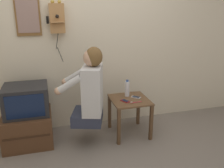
% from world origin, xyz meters
% --- Properties ---
extents(wall_back, '(6.80, 0.05, 2.55)m').
position_xyz_m(wall_back, '(0.00, 1.21, 1.27)').
color(wall_back, beige).
rests_on(wall_back, ground_plane).
extents(side_table, '(0.49, 0.51, 0.51)m').
position_xyz_m(side_table, '(0.51, 0.75, 0.41)').
color(side_table, brown).
rests_on(side_table, ground_plane).
extents(person, '(0.62, 0.55, 0.95)m').
position_xyz_m(person, '(-0.03, 0.64, 0.74)').
color(person, '#2D3347').
rests_on(person, ground_plane).
extents(tv_stand, '(0.59, 0.55, 0.41)m').
position_xyz_m(tv_stand, '(-0.81, 0.86, 0.20)').
color(tv_stand, '#51331E').
rests_on(tv_stand, ground_plane).
extents(television, '(0.52, 0.45, 0.36)m').
position_xyz_m(television, '(-0.79, 0.87, 0.59)').
color(television, '#232326').
rests_on(television, tv_stand).
extents(wall_phone_antique, '(0.23, 0.18, 0.77)m').
position_xyz_m(wall_phone_antique, '(-0.35, 1.13, 1.54)').
color(wall_phone_antique, '#AD7A47').
extents(framed_picture, '(0.30, 0.03, 0.55)m').
position_xyz_m(framed_picture, '(-0.69, 1.17, 1.60)').
color(framed_picture, brown).
extents(cell_phone_held, '(0.11, 0.14, 0.01)m').
position_xyz_m(cell_phone_held, '(0.42, 0.68, 0.52)').
color(cell_phone_held, maroon).
rests_on(cell_phone_held, side_table).
extents(cell_phone_spare, '(0.13, 0.13, 0.01)m').
position_xyz_m(cell_phone_spare, '(0.61, 0.77, 0.52)').
color(cell_phone_spare, silver).
rests_on(cell_phone_spare, side_table).
extents(water_bottle, '(0.06, 0.06, 0.23)m').
position_xyz_m(water_bottle, '(0.51, 0.86, 0.62)').
color(water_bottle, silver).
rests_on(water_bottle, side_table).
extents(toothbrush, '(0.16, 0.03, 0.02)m').
position_xyz_m(toothbrush, '(0.53, 0.61, 0.52)').
color(toothbrush, '#D83F4C').
rests_on(toothbrush, side_table).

